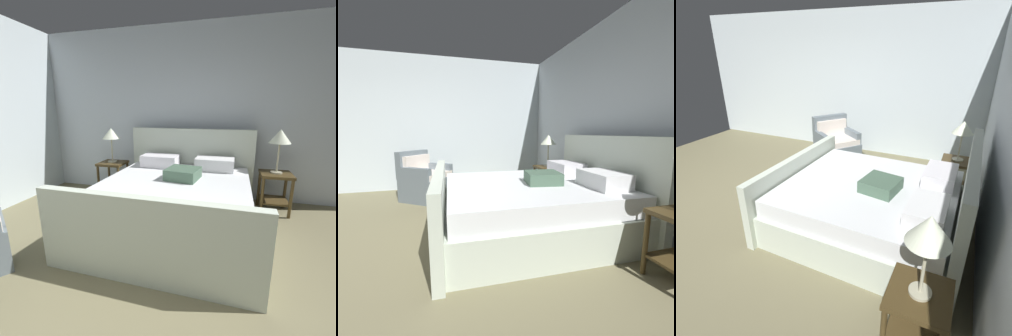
{
  "view_description": "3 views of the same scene",
  "coord_description": "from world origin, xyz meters",
  "views": [
    {
      "loc": [
        0.43,
        -0.8,
        1.5
      ],
      "look_at": [
        -0.26,
        1.89,
        0.8
      ],
      "focal_mm": 24.84,
      "sensor_mm": 36.0,
      "label": 1
    },
    {
      "loc": [
        2.41,
        0.89,
        1.24
      ],
      "look_at": [
        -0.26,
        1.65,
        0.8
      ],
      "focal_mm": 24.29,
      "sensor_mm": 36.0,
      "label": 2
    },
    {
      "loc": [
        2.59,
        2.84,
        2.16
      ],
      "look_at": [
        -0.04,
        1.63,
        0.85
      ],
      "focal_mm": 28.93,
      "sensor_mm": 36.0,
      "label": 3
    }
  ],
  "objects": [
    {
      "name": "nightstand_right",
      "position": [
        1.15,
        2.76,
        0.4
      ],
      "size": [
        0.44,
        0.44,
        0.6
      ],
      "color": "#44341A",
      "rests_on": "ground"
    },
    {
      "name": "bed",
      "position": [
        -0.18,
        1.97,
        0.35
      ],
      "size": [
        2.08,
        2.3,
        1.2
      ],
      "color": "silver",
      "rests_on": "ground"
    },
    {
      "name": "armchair",
      "position": [
        -1.99,
        0.56,
        0.35
      ],
      "size": [
        1.01,
        1.02,
        0.9
      ],
      "color": "slate",
      "rests_on": "ground"
    },
    {
      "name": "ground_plane",
      "position": [
        0.0,
        0.0,
        -0.01
      ],
      "size": [
        5.71,
        6.39,
        0.02
      ],
      "primitive_type": "cube",
      "color": "#756E4F"
    },
    {
      "name": "nightstand_left",
      "position": [
        -1.51,
        2.83,
        0.4
      ],
      "size": [
        0.44,
        0.44,
        0.6
      ],
      "color": "#44341A",
      "rests_on": "ground"
    },
    {
      "name": "wall_side_left",
      "position": [
        -2.92,
        0.0,
        1.42
      ],
      "size": [
        0.12,
        6.51,
        2.83
      ],
      "primitive_type": "cube",
      "color": "silver",
      "rests_on": "ground"
    },
    {
      "name": "table_lamp_right",
      "position": [
        1.15,
        2.76,
        1.12
      ],
      "size": [
        0.3,
        0.3,
        0.63
      ],
      "color": "#B7B293",
      "rests_on": "nightstand_right"
    },
    {
      "name": "table_lamp_left",
      "position": [
        -1.51,
        2.83,
        1.08
      ],
      "size": [
        0.3,
        0.3,
        0.59
      ],
      "color": "#B7B293",
      "rests_on": "nightstand_left"
    }
  ]
}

